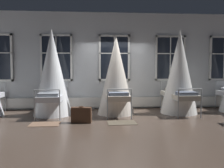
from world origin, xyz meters
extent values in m
plane|color=#4C3D33|center=(0.00, 0.00, 0.00)|extent=(25.10, 25.10, 0.00)
cube|color=silver|center=(0.00, 1.41, 1.79)|extent=(13.55, 0.10, 3.58)
cube|color=silver|center=(-3.72, 1.30, 1.90)|extent=(0.07, 0.06, 1.70)
cube|color=black|center=(-2.13, 1.30, 1.90)|extent=(1.15, 0.02, 1.70)
cube|color=silver|center=(-2.13, 1.30, 1.08)|extent=(1.15, 0.06, 0.07)
cube|color=silver|center=(-2.13, 1.30, 2.72)|extent=(1.15, 0.06, 0.07)
cube|color=silver|center=(-2.67, 1.30, 1.90)|extent=(0.07, 0.06, 1.70)
cube|color=silver|center=(-1.59, 1.30, 1.90)|extent=(0.07, 0.06, 1.70)
cube|color=silver|center=(-2.13, 1.30, 1.90)|extent=(0.04, 0.06, 1.70)
cube|color=silver|center=(-2.13, 1.30, 2.07)|extent=(1.15, 0.06, 0.04)
cube|color=black|center=(0.00, 1.30, 1.90)|extent=(1.15, 0.02, 1.70)
cube|color=silver|center=(0.00, 1.30, 1.08)|extent=(1.15, 0.06, 0.07)
cube|color=silver|center=(0.00, 1.30, 2.72)|extent=(1.15, 0.06, 0.07)
cube|color=silver|center=(-0.54, 1.30, 1.90)|extent=(0.07, 0.06, 1.70)
cube|color=silver|center=(0.54, 1.30, 1.90)|extent=(0.07, 0.06, 1.70)
cube|color=silver|center=(0.00, 1.30, 1.90)|extent=(0.04, 0.06, 1.70)
cube|color=silver|center=(0.00, 1.30, 2.07)|extent=(1.15, 0.06, 0.04)
cube|color=black|center=(2.13, 1.30, 1.90)|extent=(1.15, 0.02, 1.70)
cube|color=silver|center=(2.13, 1.30, 1.08)|extent=(1.15, 0.06, 0.07)
cube|color=silver|center=(2.13, 1.30, 2.72)|extent=(1.15, 0.06, 0.07)
cube|color=silver|center=(1.59, 1.30, 1.90)|extent=(0.07, 0.06, 1.70)
cube|color=silver|center=(2.67, 1.30, 1.90)|extent=(0.07, 0.06, 1.70)
cube|color=silver|center=(2.13, 1.30, 1.90)|extent=(0.04, 0.06, 1.70)
cube|color=silver|center=(2.13, 1.30, 2.07)|extent=(1.15, 0.06, 0.04)
cube|color=black|center=(4.26, 1.30, 1.90)|extent=(1.15, 0.02, 1.70)
cube|color=silver|center=(4.26, 1.30, 1.08)|extent=(1.15, 0.06, 0.07)
cube|color=silver|center=(3.72, 1.30, 1.90)|extent=(0.07, 0.06, 1.70)
cube|color=silver|center=(4.26, 1.30, 1.90)|extent=(0.04, 0.06, 1.70)
cube|color=silver|center=(4.26, 1.30, 2.07)|extent=(1.15, 0.06, 0.04)
cube|color=silver|center=(0.00, 1.28, 0.25)|extent=(9.11, 0.10, 0.36)
cylinder|color=#9EA3A8|center=(-3.93, 1.14, 0.52)|extent=(0.04, 0.04, 1.04)
cylinder|color=#9EA3A8|center=(-2.47, 1.20, 0.52)|extent=(0.04, 0.04, 1.04)
cylinder|color=#9EA3A8|center=(-1.75, 1.19, 0.52)|extent=(0.04, 0.04, 1.04)
cylinder|color=#9EA3A8|center=(-2.49, -0.61, 0.45)|extent=(0.04, 0.04, 0.91)
cylinder|color=#9EA3A8|center=(-1.77, -0.61, 0.45)|extent=(0.04, 0.04, 0.91)
cylinder|color=#9EA3A8|center=(-2.48, 0.30, 0.53)|extent=(0.05, 1.81, 0.03)
cylinder|color=#9EA3A8|center=(-1.76, 0.29, 0.53)|extent=(0.05, 1.81, 0.03)
cylinder|color=#9EA3A8|center=(-2.11, 1.20, 1.04)|extent=(0.72, 0.04, 0.03)
cylinder|color=#9EA3A8|center=(-2.13, -0.61, 0.91)|extent=(0.72, 0.04, 0.03)
cube|color=silver|center=(-2.12, 0.29, 0.61)|extent=(0.76, 1.83, 0.16)
ellipsoid|color=silver|center=(-2.11, 0.96, 0.76)|extent=(0.56, 0.41, 0.14)
cube|color=#8C939E|center=(-2.13, -0.35, 0.74)|extent=(0.60, 0.37, 0.10)
cone|color=white|center=(-2.12, 0.29, 1.40)|extent=(1.24, 1.24, 2.79)
cylinder|color=#9EA3A8|center=(-0.42, 1.20, 0.52)|extent=(0.04, 0.04, 1.04)
cylinder|color=#9EA3A8|center=(0.30, 1.22, 0.52)|extent=(0.04, 0.04, 1.04)
cylinder|color=#9EA3A8|center=(-0.38, -0.60, 0.45)|extent=(0.04, 0.04, 0.91)
cylinder|color=#9EA3A8|center=(0.34, -0.59, 0.45)|extent=(0.04, 0.04, 0.91)
cylinder|color=#9EA3A8|center=(-0.40, 0.30, 0.53)|extent=(0.07, 1.81, 0.03)
cylinder|color=#9EA3A8|center=(0.32, 0.31, 0.53)|extent=(0.07, 1.81, 0.03)
cylinder|color=#9EA3A8|center=(-0.06, 1.21, 1.04)|extent=(0.72, 0.05, 0.03)
cylinder|color=#9EA3A8|center=(-0.02, -0.60, 0.91)|extent=(0.72, 0.05, 0.03)
cube|color=beige|center=(-0.04, 0.31, 0.61)|extent=(0.78, 1.84, 0.16)
ellipsoid|color=#B7B2A3|center=(-0.05, 0.97, 0.76)|extent=(0.57, 0.41, 0.14)
cube|color=slate|center=(-0.02, -0.34, 0.74)|extent=(0.61, 0.37, 0.10)
cone|color=silver|center=(-0.04, 0.31, 1.30)|extent=(1.24, 1.24, 2.60)
cylinder|color=#9EA3A8|center=(1.74, 1.17, 0.52)|extent=(0.04, 0.04, 1.04)
cylinder|color=#9EA3A8|center=(2.46, 1.18, 0.52)|extent=(0.04, 0.04, 1.04)
cylinder|color=#9EA3A8|center=(1.77, -0.64, 0.45)|extent=(0.04, 0.04, 0.91)
cylinder|color=#9EA3A8|center=(2.49, -0.63, 0.45)|extent=(0.04, 0.04, 0.91)
cylinder|color=#9EA3A8|center=(1.75, 0.27, 0.53)|extent=(0.06, 1.81, 0.03)
cylinder|color=#9EA3A8|center=(2.47, 0.28, 0.53)|extent=(0.06, 1.81, 0.03)
cylinder|color=#9EA3A8|center=(2.10, 1.18, 1.04)|extent=(0.72, 0.04, 0.03)
cylinder|color=#9EA3A8|center=(2.13, -0.63, 0.91)|extent=(0.72, 0.04, 0.03)
cube|color=#B7B2A3|center=(2.11, 0.27, 0.61)|extent=(0.77, 1.84, 0.16)
ellipsoid|color=#B7B2A3|center=(2.10, 0.94, 0.76)|extent=(0.57, 0.41, 0.14)
cube|color=slate|center=(2.12, -0.37, 0.74)|extent=(0.61, 0.37, 0.10)
cone|color=white|center=(2.11, 0.27, 1.41)|extent=(1.24, 1.24, 2.81)
cylinder|color=#9EA3A8|center=(3.91, 1.20, 0.52)|extent=(0.04, 0.04, 1.04)
cube|color=brown|center=(-2.13, -1.03, 0.01)|extent=(0.81, 0.57, 0.01)
cube|color=brown|center=(0.00, -1.03, 0.01)|extent=(0.81, 0.58, 0.01)
cube|color=#472D1E|center=(-1.13, -0.93, 0.22)|extent=(0.58, 0.28, 0.44)
cube|color=tan|center=(-1.12, -0.82, 0.22)|extent=(0.50, 0.08, 0.03)
torus|color=#472D1E|center=(-1.13, -0.93, 0.46)|extent=(0.16, 0.16, 0.02)
camera|label=1|loc=(-0.81, -7.64, 1.58)|focal=38.55mm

